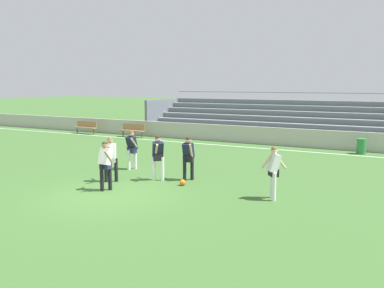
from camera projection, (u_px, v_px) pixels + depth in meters
ground_plane at (110, 195)px, 13.00m from camera, size 160.00×160.00×0.00m
field_line_sideline at (238, 146)px, 23.00m from camera, size 44.00×0.12×0.01m
sideline_wall at (247, 135)px, 24.30m from camera, size 48.00×0.16×1.04m
bleacher_stand at (286, 119)px, 26.50m from camera, size 19.16×5.08×2.99m
bench_centre_sideline at (86, 126)px, 28.91m from camera, size 1.80×0.40×0.90m
bench_near_wall_gap at (133, 129)px, 26.99m from camera, size 1.80×0.40×0.90m
trash_bin at (361, 146)px, 20.52m from camera, size 0.46×0.46×0.80m
player_dark_pressing_high at (188, 155)px, 14.82m from camera, size 0.44×0.49×1.62m
player_dark_overlapping at (158, 154)px, 14.80m from camera, size 0.53×0.74×1.67m
player_white_wide_left at (274, 168)px, 12.34m from camera, size 0.74×0.53×1.67m
player_white_challenging at (105, 161)px, 13.37m from camera, size 0.46×0.55×1.68m
player_dark_trailing_run at (132, 147)px, 16.72m from camera, size 0.46×0.58×1.62m
player_white_deep_cover at (111, 155)px, 14.57m from camera, size 0.47×0.77×1.66m
soccer_ball at (183, 182)px, 14.16m from camera, size 0.22×0.22×0.22m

